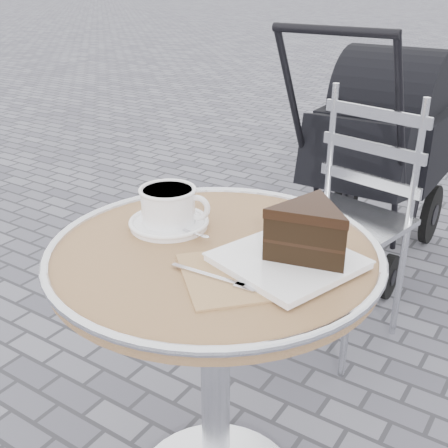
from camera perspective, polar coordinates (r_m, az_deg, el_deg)
The scene contains 5 objects.
cafe_table at distance 1.28m, azimuth -0.93°, elevation -9.14°, with size 0.72×0.72×0.74m.
cappuccino_set at distance 1.29m, azimuth -5.57°, elevation 1.45°, with size 0.21×0.18×0.09m.
cake_plate_set at distance 1.12m, azimuth 7.97°, elevation -1.47°, with size 0.36×0.39×0.13m.
bistro_chair at distance 2.04m, azimuth 13.31°, elevation 3.30°, with size 0.48×0.48×0.90m.
baby_stroller at distance 2.72m, azimuth 15.42°, elevation 6.96°, with size 0.51×1.06×1.10m.
Camera 1 is at (0.60, -0.88, 1.28)m, focal length 45.00 mm.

